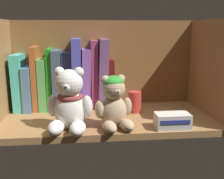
# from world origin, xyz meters

# --- Properties ---
(shelf_board) EXTENTS (0.66, 0.32, 0.02)m
(shelf_board) POSITION_xyz_m (0.00, 0.00, 0.01)
(shelf_board) COLOR #9E7042
(shelf_board) RESTS_ON ground
(shelf_back_panel) EXTENTS (0.69, 0.01, 0.33)m
(shelf_back_panel) POSITION_xyz_m (0.00, 0.16, 0.17)
(shelf_back_panel) COLOR brown
(shelf_back_panel) RESTS_ON ground
(shelf_side_panel_right) EXTENTS (0.02, 0.34, 0.33)m
(shelf_side_panel_right) POSITION_xyz_m (0.34, 0.00, 0.17)
(shelf_side_panel_right) COLOR #9E7042
(shelf_side_panel_right) RESTS_ON ground
(book_0) EXTENTS (0.03, 0.14, 0.20)m
(book_0) POSITION_xyz_m (-0.30, 0.13, 0.12)
(book_0) COLOR #45C5B6
(book_0) RESTS_ON shelf_board
(book_1) EXTENTS (0.03, 0.15, 0.15)m
(book_1) POSITION_xyz_m (-0.27, 0.13, 0.10)
(book_1) COLOR teal
(book_1) RESTS_ON shelf_board
(book_2) EXTENTS (0.02, 0.13, 0.22)m
(book_2) POSITION_xyz_m (-0.24, 0.13, 0.13)
(book_2) COLOR #B45B2A
(book_2) RESTS_ON shelf_board
(book_3) EXTENTS (0.03, 0.13, 0.18)m
(book_3) POSITION_xyz_m (-0.22, 0.13, 0.11)
(book_3) COLOR #5DAE5B
(book_3) RESTS_ON shelf_board
(book_4) EXTENTS (0.02, 0.13, 0.21)m
(book_4) POSITION_xyz_m (-0.19, 0.13, 0.13)
(book_4) COLOR #21911F
(book_4) RESTS_ON shelf_board
(book_5) EXTENTS (0.03, 0.14, 0.21)m
(book_5) POSITION_xyz_m (-0.17, 0.13, 0.12)
(book_5) COLOR #43586B
(book_5) RESTS_ON shelf_board
(book_6) EXTENTS (0.03, 0.10, 0.20)m
(book_6) POSITION_xyz_m (-0.13, 0.13, 0.12)
(book_6) COLOR navy
(book_6) RESTS_ON shelf_board
(book_7) EXTENTS (0.03, 0.14, 0.25)m
(book_7) POSITION_xyz_m (-0.10, 0.13, 0.14)
(book_7) COLOR #4D52C5
(book_7) RESTS_ON shelf_board
(book_8) EXTENTS (0.04, 0.10, 0.21)m
(book_8) POSITION_xyz_m (-0.07, 0.13, 0.13)
(book_8) COLOR #955BB0
(book_8) RESTS_ON shelf_board
(book_9) EXTENTS (0.02, 0.10, 0.24)m
(book_9) POSITION_xyz_m (-0.04, 0.13, 0.14)
(book_9) COLOR #9B3868
(book_9) RESTS_ON shelf_board
(book_10) EXTENTS (0.04, 0.12, 0.25)m
(book_10) POSITION_xyz_m (-0.01, 0.13, 0.14)
(book_10) COLOR #724D84
(book_10) RESTS_ON shelf_board
(book_11) EXTENTS (0.03, 0.09, 0.17)m
(book_11) POSITION_xyz_m (0.02, 0.13, 0.11)
(book_11) COLOR #591313
(book_11) RESTS_ON shelf_board
(teddy_bear_larger) EXTENTS (0.13, 0.14, 0.18)m
(teddy_bear_larger) POSITION_xyz_m (-0.12, -0.11, 0.10)
(teddy_bear_larger) COLOR white
(teddy_bear_larger) RESTS_ON shelf_board
(teddy_bear_smaller) EXTENTS (0.12, 0.12, 0.15)m
(teddy_bear_smaller) POSITION_xyz_m (0.01, -0.10, 0.09)
(teddy_bear_smaller) COLOR tan
(teddy_bear_smaller) RESTS_ON shelf_board
(pillar_candle) EXTENTS (0.04, 0.04, 0.07)m
(pillar_candle) POSITION_xyz_m (0.10, 0.04, 0.06)
(pillar_candle) COLOR #C63833
(pillar_candle) RESTS_ON shelf_board
(small_product_box) EXTENTS (0.10, 0.06, 0.04)m
(small_product_box) POSITION_xyz_m (0.18, -0.13, 0.04)
(small_product_box) COLOR silver
(small_product_box) RESTS_ON shelf_board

